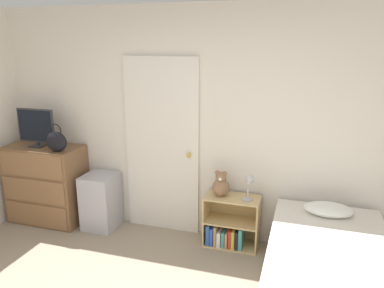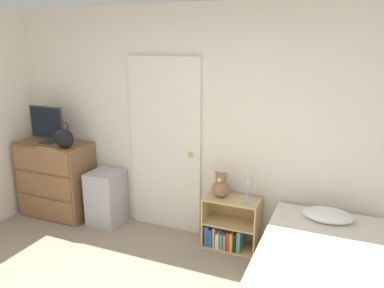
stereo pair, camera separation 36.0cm
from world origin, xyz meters
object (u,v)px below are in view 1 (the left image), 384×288
object	(u,v)px
desk_lamp	(250,183)
bed	(328,280)
storage_bin	(101,201)
teddy_bear	(221,185)
tv	(36,127)
bookshelf	(229,227)
handbag	(56,141)
dresser	(47,184)

from	to	relation	value
desk_lamp	bed	bearing A→B (deg)	-44.07
storage_bin	teddy_bear	bearing A→B (deg)	1.70
tv	storage_bin	bearing A→B (deg)	3.70
bookshelf	tv	bearing A→B (deg)	-177.81
bookshelf	bed	world-z (taller)	bed
handbag	teddy_bear	xyz separation A→B (m)	(1.86, 0.22, -0.39)
dresser	bookshelf	xyz separation A→B (m)	(2.27, 0.08, -0.27)
dresser	handbag	xyz separation A→B (m)	(0.31, -0.13, 0.60)
storage_bin	bookshelf	distance (m)	1.56
storage_bin	desk_lamp	bearing A→B (deg)	-0.00
dresser	handbag	distance (m)	0.69
storage_bin	bed	world-z (taller)	bed
handbag	bookshelf	world-z (taller)	handbag
bookshelf	desk_lamp	size ratio (longest dim) A/B	2.09
bed	dresser	bearing A→B (deg)	167.65
tv	bookshelf	xyz separation A→B (m)	(2.33, 0.09, -0.98)
tv	storage_bin	size ratio (longest dim) A/B	0.74
handbag	storage_bin	size ratio (longest dim) A/B	0.50
dresser	bed	bearing A→B (deg)	-12.35
teddy_bear	bed	distance (m)	1.40
handbag	bed	distance (m)	3.10
storage_bin	bed	distance (m)	2.64
storage_bin	bookshelf	size ratio (longest dim) A/B	1.12
handbag	bed	size ratio (longest dim) A/B	0.17
desk_lamp	handbag	bearing A→B (deg)	-175.43
bookshelf	desk_lamp	world-z (taller)	desk_lamp
teddy_bear	storage_bin	bearing A→B (deg)	-178.30
bookshelf	teddy_bear	bearing A→B (deg)	177.73
tv	handbag	xyz separation A→B (m)	(0.36, -0.12, -0.11)
dresser	tv	xyz separation A→B (m)	(-0.05, -0.01, 0.71)
teddy_bear	tv	bearing A→B (deg)	-177.60
bookshelf	dresser	bearing A→B (deg)	-178.05
storage_bin	bed	xyz separation A→B (m)	(2.53, -0.75, -0.05)
desk_lamp	storage_bin	bearing A→B (deg)	180.00
tv	bed	xyz separation A→B (m)	(3.31, -0.70, -0.91)
tv	storage_bin	world-z (taller)	tv
bed	handbag	bearing A→B (deg)	168.90
storage_bin	teddy_bear	world-z (taller)	teddy_bear
dresser	teddy_bear	size ratio (longest dim) A/B	3.38
handbag	storage_bin	bearing A→B (deg)	22.70
dresser	bed	world-z (taller)	dresser
handbag	storage_bin	distance (m)	0.87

